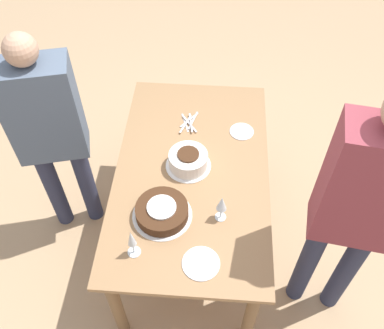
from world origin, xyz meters
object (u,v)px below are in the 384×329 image
object	(u,v)px
cake_front_chocolate	(162,212)
wine_glass_far	(132,240)
cake_center_white	(188,160)
person_watching	(360,204)
wine_glass_near	(222,204)
person_cutting	(49,128)

from	to	relation	value
cake_front_chocolate	wine_glass_far	distance (m)	0.27
wine_glass_far	cake_center_white	bearing A→B (deg)	158.63
person_watching	wine_glass_near	bearing A→B (deg)	1.61
person_cutting	person_watching	distance (m)	1.72
cake_center_white	person_watching	bearing A→B (deg)	63.30
cake_center_white	wine_glass_near	xyz separation A→B (m)	(0.34, 0.20, 0.07)
person_cutting	wine_glass_far	bearing A→B (deg)	-62.76
wine_glass_near	person_watching	bearing A→B (deg)	83.16
cake_center_white	cake_front_chocolate	xyz separation A→B (m)	(0.36, -0.11, -0.01)
wine_glass_near	wine_glass_far	world-z (taller)	wine_glass_far
wine_glass_far	cake_front_chocolate	bearing A→B (deg)	153.13
cake_center_white	wine_glass_near	size ratio (longest dim) A/B	1.48
person_cutting	person_watching	bearing A→B (deg)	-31.01
cake_center_white	wine_glass_far	bearing A→B (deg)	-21.37
wine_glass_near	wine_glass_far	distance (m)	0.49
cake_center_white	wine_glass_far	distance (m)	0.63
person_watching	wine_glass_far	bearing A→B (deg)	17.22
cake_center_white	person_watching	size ratio (longest dim) A/B	0.15
cake_front_chocolate	cake_center_white	bearing A→B (deg)	162.40
wine_glass_far	person_cutting	bearing A→B (deg)	-138.48
cake_center_white	person_cutting	world-z (taller)	person_cutting
cake_front_chocolate	person_watching	size ratio (longest dim) A/B	0.19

